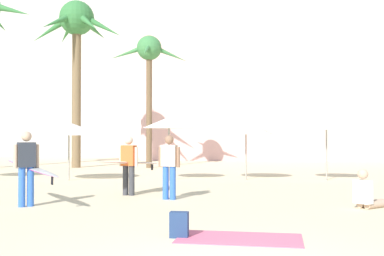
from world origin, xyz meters
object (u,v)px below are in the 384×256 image
Objects in this scene: beach_towel at (240,238)px; person_far_right at (29,166)px; person_mid_right at (169,164)px; palm_tree_far_left at (77,33)px; person_far_left at (368,195)px; cafe_umbrella_5 at (326,124)px; cafe_umbrella_4 at (69,129)px; cafe_umbrella_2 at (246,127)px; person_mid_left at (130,163)px; palm_tree_center at (149,59)px; cafe_umbrella_3 at (169,123)px; backpack at (179,225)px.

person_far_right is at bearing 144.49° from beach_towel.
palm_tree_far_left is at bearing 41.18° from person_mid_right.
palm_tree_far_left is at bearing 90.18° from person_far_left.
beach_towel is 4.75m from person_far_left.
cafe_umbrella_5 is at bearing 47.21° from person_far_left.
cafe_umbrella_4 is (1.97, -7.50, -5.25)m from palm_tree_far_left.
person_far_left is (9.12, -6.57, -1.64)m from cafe_umbrella_4.
beach_towel is at bearing -168.86° from person_far_left.
cafe_umbrella_2 is 6.60m from person_mid_right.
person_far_left is at bearing -89.98° from person_mid_right.
cafe_umbrella_2 is 6.31m from person_mid_left.
cafe_umbrella_4 is at bearing 106.15° from person_far_left.
palm_tree_center is (3.89, 0.05, -1.44)m from palm_tree_far_left.
cafe_umbrella_2 is at bearing 6.58° from cafe_umbrella_4.
cafe_umbrella_3 reaches higher than cafe_umbrella_2.
cafe_umbrella_3 is 0.92× the size of person_far_right.
palm_tree_far_left is 9.36m from cafe_umbrella_4.
beach_towel is at bearing -108.86° from cafe_umbrella_5.
cafe_umbrella_4 is 9.74m from cafe_umbrella_5.
person_far_left reaches higher than backpack.
cafe_umbrella_3 is 0.89× the size of cafe_umbrella_4.
person_mid_left is (3.13, -4.32, -1.04)m from cafe_umbrella_4.
palm_tree_center is 19.06m from beach_towel.
cafe_umbrella_2 is 3.03m from cafe_umbrella_5.
backpack is (3.11, -17.64, -5.55)m from palm_tree_center.
cafe_umbrella_2 reaches higher than cafe_umbrella_4.
cafe_umbrella_5 reaches higher than beach_towel.
backpack is at bearing -157.12° from person_mid_right.
palm_tree_center is 11.01m from cafe_umbrella_5.
cafe_umbrella_2 is 0.97× the size of cafe_umbrella_5.
person_far_right is (1.13, -6.67, -1.00)m from cafe_umbrella_4.
backpack is at bearing 176.28° from beach_towel.
cafe_umbrella_3 reaches higher than person_mid_left.
person_mid_left is at bearing -76.70° from person_far_right.
palm_tree_far_left reaches higher than person_far_left.
person_far_right reaches higher than person_mid_right.
cafe_umbrella_5 reaches higher than cafe_umbrella_4.
cafe_umbrella_5 is at bearing 71.14° from beach_towel.
person_far_right is 1.53× the size of person_mid_right.
cafe_umbrella_5 is at bearing -19.07° from backpack.
beach_towel is (-3.70, -10.82, -2.11)m from cafe_umbrella_5.
cafe_umbrella_3 is 7.46m from person_far_right.
palm_tree_center is at bearing 75.71° from cafe_umbrella_4.
cafe_umbrella_5 is (5.94, 0.47, -0.05)m from cafe_umbrella_3.
cafe_umbrella_5 is at bearing 147.77° from person_mid_left.
backpack is at bearing -68.28° from palm_tree_far_left.
beach_towel is (2.25, -10.36, -2.17)m from cafe_umbrella_3.
person_far_left is 6.42m from person_mid_left.
cafe_umbrella_2 is 9.35m from person_far_right.
cafe_umbrella_3 is at bearing -167.46° from person_mid_left.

